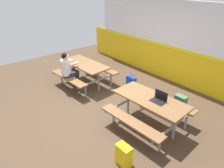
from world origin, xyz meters
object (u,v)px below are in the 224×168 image
Objects in this scene: picnic_table_left at (85,68)px; laptop_dark at (159,99)px; student_nearer at (68,68)px; backpack_dark at (180,103)px; satchel_spare at (124,155)px; picnic_table_right at (150,105)px; tote_bag_bright at (131,81)px.

picnic_table_left is 5.25× the size of laptop_dark.
student_nearer is (-0.05, -0.56, 0.13)m from picnic_table_left.
backpack_dark is at bearing 19.99° from picnic_table_left.
student_nearer reaches higher than satchel_spare.
laptop_dark is at bearing 102.82° from satchel_spare.
student_nearer is at bearing -95.59° from picnic_table_left.
picnic_table_right is at bearing -165.81° from laptop_dark.
picnic_table_left is 2.77m from picnic_table_right.
satchel_spare is (0.48, -1.25, -0.36)m from picnic_table_right.
picnic_table_right reaches higher than tote_bag_bright.
picnic_table_left is 1.00× the size of picnic_table_right.
backpack_dark is 1.79m from tote_bag_bright.
tote_bag_bright is at bearing 132.87° from satchel_spare.
picnic_table_right is 1.38m from satchel_spare.
laptop_dark is at bearing -28.90° from tote_bag_bright.
satchel_spare is at bearing -81.22° from backpack_dark.
backpack_dark is at bearing 98.78° from satchel_spare.
student_nearer is at bearing -151.31° from backpack_dark.
tote_bag_bright is (1.10, 1.02, -0.38)m from picnic_table_left.
picnic_table_left reaches higher than satchel_spare.
laptop_dark is 1.45m from satchel_spare.
satchel_spare is (3.26, -1.31, -0.36)m from picnic_table_left.
tote_bag_bright is at bearing 53.79° from student_nearer.
picnic_table_right is 3.95× the size of satchel_spare.
picnic_table_left is at bearing 158.12° from satchel_spare.
picnic_table_right reaches higher than satchel_spare.
backpack_dark is at bearing 93.73° from laptop_dark.
backpack_dark is (2.89, 1.05, -0.36)m from picnic_table_left.
laptop_dark reaches higher than backpack_dark.
laptop_dark reaches higher than tote_bag_bright.
tote_bag_bright is (-1.79, -0.04, -0.02)m from backpack_dark.
backpack_dark is 1.00× the size of satchel_spare.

